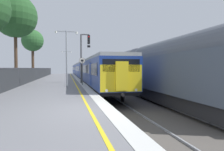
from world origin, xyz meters
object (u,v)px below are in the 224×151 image
object	(u,v)px
platform_lamp_mid	(67,53)
background_tree_centre	(32,41)
freight_train_adjacent_track	(123,69)
speed_limit_sign	(82,67)
background_tree_left	(14,17)
signal_gantry	(83,53)
commuter_train_at_platform	(84,70)
platform_lamp_far	(67,61)

from	to	relation	value
platform_lamp_mid	background_tree_centre	distance (m)	17.72
freight_train_adjacent_track	speed_limit_sign	size ratio (longest dim) A/B	15.01
freight_train_adjacent_track	background_tree_left	bearing A→B (deg)	-168.07
signal_gantry	platform_lamp_mid	bearing A→B (deg)	-113.44
commuter_train_at_platform	speed_limit_sign	size ratio (longest dim) A/B	22.15
platform_lamp_mid	background_tree_centre	xyz separation A→B (m)	(-5.45, 16.60, 2.98)
speed_limit_sign	platform_lamp_far	size ratio (longest dim) A/B	0.53
speed_limit_sign	platform_lamp_mid	bearing A→B (deg)	-138.24
signal_gantry	platform_lamp_far	distance (m)	19.73
platform_lamp_mid	platform_lamp_far	size ratio (longest dim) A/B	0.98
commuter_train_at_platform	platform_lamp_mid	world-z (taller)	platform_lamp_mid
platform_lamp_far	background_tree_centre	world-z (taller)	background_tree_centre
freight_train_adjacent_track	background_tree_left	size ratio (longest dim) A/B	4.25
commuter_train_at_platform	signal_gantry	xyz separation A→B (m)	(-1.49, -18.70, 2.12)
freight_train_adjacent_track	speed_limit_sign	world-z (taller)	freight_train_adjacent_track
speed_limit_sign	background_tree_left	world-z (taller)	background_tree_left
platform_lamp_mid	background_tree_centre	world-z (taller)	background_tree_centre
background_tree_centre	background_tree_left	bearing A→B (deg)	-89.67
commuter_train_at_platform	background_tree_left	bearing A→B (deg)	-115.69
speed_limit_sign	background_tree_left	size ratio (longest dim) A/B	0.28
background_tree_centre	freight_train_adjacent_track	bearing A→B (deg)	-35.35
platform_lamp_far	background_tree_centre	bearing A→B (deg)	-126.77
commuter_train_at_platform	platform_lamp_mid	xyz separation A→B (m)	(-3.33, -22.95, 1.73)
commuter_train_at_platform	freight_train_adjacent_track	distance (m)	15.93
commuter_train_at_platform	signal_gantry	distance (m)	18.88
commuter_train_at_platform	platform_lamp_far	bearing A→B (deg)	164.21
freight_train_adjacent_track	platform_lamp_mid	size ratio (longest dim) A/B	8.05
freight_train_adjacent_track	speed_limit_sign	bearing A→B (deg)	-133.29
signal_gantry	platform_lamp_mid	size ratio (longest dim) A/B	1.09
speed_limit_sign	signal_gantry	bearing A→B (deg)	83.03
platform_lamp_mid	freight_train_adjacent_track	bearing A→B (deg)	45.77
background_tree_left	background_tree_centre	distance (m)	11.80
platform_lamp_far	speed_limit_sign	bearing A→B (deg)	-86.24
freight_train_adjacent_track	platform_lamp_far	size ratio (longest dim) A/B	7.91
signal_gantry	platform_lamp_mid	xyz separation A→B (m)	(-1.84, -4.24, -0.38)
commuter_train_at_platform	platform_lamp_mid	distance (m)	23.25
platform_lamp_mid	background_tree_centre	size ratio (longest dim) A/B	0.64
signal_gantry	speed_limit_sign	xyz separation A→B (m)	(-0.36, -2.92, -1.67)
freight_train_adjacent_track	background_tree_centre	distance (m)	16.28
platform_lamp_mid	background_tree_left	distance (m)	8.30
platform_lamp_far	commuter_train_at_platform	bearing A→B (deg)	-15.79
background_tree_left	speed_limit_sign	bearing A→B (deg)	-27.18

